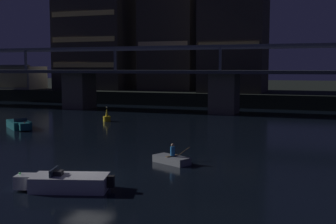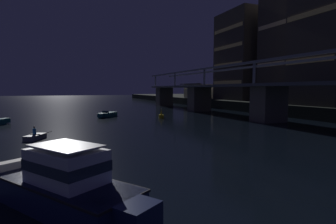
{
  "view_description": "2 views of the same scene",
  "coord_description": "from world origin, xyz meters",
  "px_view_note": "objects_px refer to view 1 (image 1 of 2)",
  "views": [
    {
      "loc": [
        12.55,
        -21.79,
        6.4
      ],
      "look_at": [
        -0.26,
        14.89,
        2.41
      ],
      "focal_mm": 46.46,
      "sensor_mm": 36.0,
      "label": 1
    },
    {
      "loc": [
        34.21,
        7.84,
        5.12
      ],
      "look_at": [
        4.52,
        19.44,
        2.46
      ],
      "focal_mm": 29.46,
      "sensor_mm": 36.0,
      "label": 2
    }
  ],
  "objects_px": {
    "river_bridge": "(224,84)",
    "speedboat_near_right": "(19,125)",
    "tower_west_low": "(97,28)",
    "speedboat_near_center": "(66,182)",
    "dinghy_with_paddler": "(172,159)",
    "waterfront_pavilion": "(13,77)",
    "channel_buoy": "(107,117)"
  },
  "relations": [
    {
      "from": "river_bridge",
      "to": "speedboat_near_right",
      "type": "distance_m",
      "value": 28.31
    },
    {
      "from": "tower_west_low",
      "to": "speedboat_near_center",
      "type": "relative_size",
      "value": 4.64
    },
    {
      "from": "tower_west_low",
      "to": "dinghy_with_paddler",
      "type": "xyz_separation_m",
      "value": [
        32.2,
        -49.29,
        -13.76
      ]
    },
    {
      "from": "dinghy_with_paddler",
      "to": "river_bridge",
      "type": "bearing_deg",
      "value": 95.84
    },
    {
      "from": "river_bridge",
      "to": "waterfront_pavilion",
      "type": "height_order",
      "value": "river_bridge"
    },
    {
      "from": "river_bridge",
      "to": "tower_west_low",
      "type": "bearing_deg",
      "value": 150.14
    },
    {
      "from": "speedboat_near_center",
      "to": "dinghy_with_paddler",
      "type": "bearing_deg",
      "value": 68.29
    },
    {
      "from": "speedboat_near_center",
      "to": "channel_buoy",
      "type": "height_order",
      "value": "channel_buoy"
    },
    {
      "from": "tower_west_low",
      "to": "river_bridge",
      "type": "bearing_deg",
      "value": -29.86
    },
    {
      "from": "waterfront_pavilion",
      "to": "speedboat_near_center",
      "type": "distance_m",
      "value": 69.64
    },
    {
      "from": "speedboat_near_center",
      "to": "channel_buoy",
      "type": "relative_size",
      "value": 2.94
    },
    {
      "from": "speedboat_near_center",
      "to": "dinghy_with_paddler",
      "type": "distance_m",
      "value": 8.51
    },
    {
      "from": "speedboat_near_center",
      "to": "speedboat_near_right",
      "type": "distance_m",
      "value": 25.35
    },
    {
      "from": "speedboat_near_right",
      "to": "speedboat_near_center",
      "type": "bearing_deg",
      "value": -46.69
    },
    {
      "from": "waterfront_pavilion",
      "to": "speedboat_near_right",
      "type": "xyz_separation_m",
      "value": [
        28.12,
        -34.1,
        -4.02
      ]
    },
    {
      "from": "speedboat_near_right",
      "to": "channel_buoy",
      "type": "relative_size",
      "value": 2.62
    },
    {
      "from": "tower_west_low",
      "to": "channel_buoy",
      "type": "height_order",
      "value": "tower_west_low"
    },
    {
      "from": "tower_west_low",
      "to": "speedboat_near_right",
      "type": "relative_size",
      "value": 5.21
    },
    {
      "from": "river_bridge",
      "to": "dinghy_with_paddler",
      "type": "distance_m",
      "value": 33.12
    },
    {
      "from": "speedboat_near_center",
      "to": "speedboat_near_right",
      "type": "bearing_deg",
      "value": 133.31
    },
    {
      "from": "speedboat_near_right",
      "to": "waterfront_pavilion",
      "type": "bearing_deg",
      "value": 129.51
    },
    {
      "from": "waterfront_pavilion",
      "to": "speedboat_near_center",
      "type": "height_order",
      "value": "waterfront_pavilion"
    },
    {
      "from": "channel_buoy",
      "to": "dinghy_with_paddler",
      "type": "xyz_separation_m",
      "value": [
        14.63,
        -19.04,
        -0.2
      ]
    },
    {
      "from": "waterfront_pavilion",
      "to": "river_bridge",
      "type": "bearing_deg",
      "value": -14.73
    },
    {
      "from": "river_bridge",
      "to": "speedboat_near_right",
      "type": "relative_size",
      "value": 21.38
    },
    {
      "from": "river_bridge",
      "to": "tower_west_low",
      "type": "xyz_separation_m",
      "value": [
        -28.85,
        16.56,
        9.9
      ]
    },
    {
      "from": "dinghy_with_paddler",
      "to": "waterfront_pavilion",
      "type": "bearing_deg",
      "value": 137.47
    },
    {
      "from": "waterfront_pavilion",
      "to": "channel_buoy",
      "type": "height_order",
      "value": "waterfront_pavilion"
    },
    {
      "from": "waterfront_pavilion",
      "to": "channel_buoy",
      "type": "xyz_separation_m",
      "value": [
        34.04,
        -25.6,
        -3.96
      ]
    },
    {
      "from": "river_bridge",
      "to": "speedboat_near_right",
      "type": "height_order",
      "value": "river_bridge"
    },
    {
      "from": "tower_west_low",
      "to": "speedboat_near_center",
      "type": "distance_m",
      "value": 65.58
    },
    {
      "from": "speedboat_near_right",
      "to": "channel_buoy",
      "type": "height_order",
      "value": "channel_buoy"
    }
  ]
}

